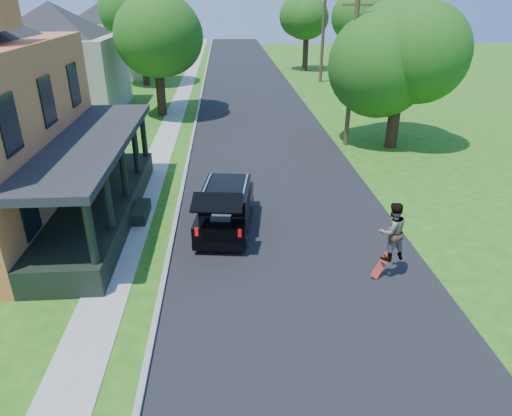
{
  "coord_description": "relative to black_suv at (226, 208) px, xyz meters",
  "views": [
    {
      "loc": [
        -2.12,
        -9.59,
        7.62
      ],
      "look_at": [
        -1.26,
        3.0,
        1.67
      ],
      "focal_mm": 32.0,
      "sensor_mm": 36.0,
      "label": 1
    }
  ],
  "objects": [
    {
      "name": "curb",
      "position": [
        -1.86,
        15.03,
        -0.79
      ],
      "size": [
        0.15,
        120.0,
        0.12
      ],
      "primitive_type": "cube",
      "color": "gray",
      "rests_on": "ground"
    },
    {
      "name": "tree_right_near",
      "position": [
        9.02,
        8.98,
        4.33
      ],
      "size": [
        6.89,
        6.44,
        7.87
      ],
      "rotation": [
        0.0,
        0.0,
        0.41
      ],
      "color": "black",
      "rests_on": "ground"
    },
    {
      "name": "tree_right_far",
      "position": [
        8.8,
        36.16,
        4.57
      ],
      "size": [
        5.31,
        5.18,
        8.07
      ],
      "rotation": [
        0.0,
        0.0,
        -0.04
      ],
      "color": "black",
      "rests_on": "ground"
    },
    {
      "name": "tree_left_far",
      "position": [
        -7.06,
        28.8,
        5.55
      ],
      "size": [
        7.32,
        7.44,
        9.75
      ],
      "rotation": [
        0.0,
        0.0,
        -0.23
      ],
      "color": "black",
      "rests_on": "ground"
    },
    {
      "name": "front_walk",
      "position": [
        -7.31,
        1.03,
        -0.79
      ],
      "size": [
        6.5,
        1.2,
        0.03
      ],
      "primitive_type": "cube",
      "color": "gray",
      "rests_on": "ground"
    },
    {
      "name": "ground",
      "position": [
        2.19,
        -4.97,
        -0.79
      ],
      "size": [
        140.0,
        140.0,
        0.0
      ],
      "primitive_type": "plane",
      "color": "#226113",
      "rests_on": "ground"
    },
    {
      "name": "street",
      "position": [
        2.19,
        15.03,
        -0.79
      ],
      "size": [
        8.0,
        120.0,
        0.02
      ],
      "primitive_type": "cube",
      "color": "black",
      "rests_on": "ground"
    },
    {
      "name": "utility_pole_near",
      "position": [
        6.71,
        9.49,
        3.19
      ],
      "size": [
        1.48,
        0.59,
        7.69
      ],
      "rotation": [
        0.0,
        0.0,
        -0.32
      ],
      "color": "#3E2B1C",
      "rests_on": "ground"
    },
    {
      "name": "skateboarder",
      "position": [
        4.69,
        -3.47,
        0.74
      ],
      "size": [
        1.0,
        0.86,
        1.77
      ],
      "rotation": [
        0.0,
        0.0,
        3.39
      ],
      "color": "black",
      "rests_on": "ground"
    },
    {
      "name": "tree_right_mid",
      "position": [
        11.97,
        26.69,
        5.11
      ],
      "size": [
        5.66,
        5.54,
        8.96
      ],
      "rotation": [
        0.0,
        0.0,
        0.01
      ],
      "color": "black",
      "rests_on": "ground"
    },
    {
      "name": "skateboard",
      "position": [
        4.52,
        -3.45,
        -0.42
      ],
      "size": [
        0.7,
        0.43,
        0.74
      ],
      "rotation": [
        0.0,
        0.0,
        -0.25
      ],
      "color": "#A51B0E",
      "rests_on": "ground"
    },
    {
      "name": "sidewalk",
      "position": [
        -3.41,
        15.03,
        -0.79
      ],
      "size": [
        1.3,
        120.0,
        0.03
      ],
      "primitive_type": "cube",
      "color": "gray",
      "rests_on": "ground"
    },
    {
      "name": "neighbor_house_mid",
      "position": [
        -11.31,
        19.03,
        3.41
      ],
      "size": [
        12.78,
        12.78,
        8.3
      ],
      "color": "gray",
      "rests_on": "ground"
    },
    {
      "name": "utility_pole_far",
      "position": [
        9.19,
        29.24,
        4.51
      ],
      "size": [
        1.84,
        0.31,
        10.26
      ],
      "rotation": [
        0.0,
        0.0,
        -0.03
      ],
      "color": "#3E2B1C",
      "rests_on": "ground"
    },
    {
      "name": "black_suv",
      "position": [
        0.0,
        0.0,
        0.0
      ],
      "size": [
        2.2,
        4.58,
        2.05
      ],
      "rotation": [
        0.0,
        0.0,
        -0.13
      ],
      "color": "black",
      "rests_on": "ground"
    },
    {
      "name": "tree_left_mid",
      "position": [
        -4.27,
        17.22,
        5.19
      ],
      "size": [
        7.43,
        7.62,
        9.2
      ],
      "rotation": [
        0.0,
        0.0,
        -0.38
      ],
      "color": "black",
      "rests_on": "ground"
    },
    {
      "name": "neighbor_house_far",
      "position": [
        -11.31,
        35.03,
        3.41
      ],
      "size": [
        12.78,
        12.78,
        8.3
      ],
      "color": "gray",
      "rests_on": "ground"
    }
  ]
}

